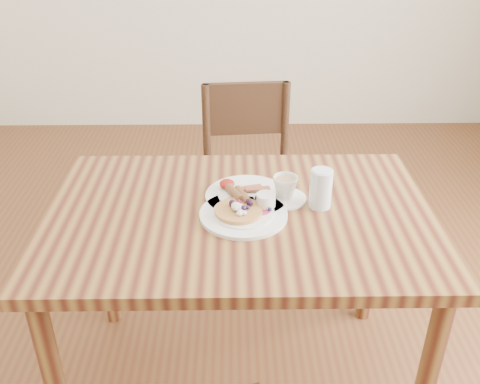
{
  "coord_description": "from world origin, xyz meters",
  "views": [
    {
      "loc": [
        -0.02,
        -1.41,
        1.63
      ],
      "look_at": [
        0.0,
        0.0,
        0.82
      ],
      "focal_mm": 40.0,
      "sensor_mm": 36.0,
      "label": 1
    }
  ],
  "objects": [
    {
      "name": "breakfast_plate",
      "position": [
        0.02,
        0.08,
        0.76
      ],
      "size": [
        0.27,
        0.27,
        0.04
      ],
      "color": "white",
      "rests_on": "dining_table"
    },
    {
      "name": "ground",
      "position": [
        0.0,
        0.0,
        0.0
      ],
      "size": [
        5.0,
        5.0,
        0.0
      ],
      "primitive_type": "plane",
      "color": "brown",
      "rests_on": "ground"
    },
    {
      "name": "water_glass",
      "position": [
        0.25,
        0.03,
        0.81
      ],
      "size": [
        0.07,
        0.07,
        0.13
      ],
      "primitive_type": "cylinder",
      "color": "silver",
      "rests_on": "dining_table"
    },
    {
      "name": "dining_table",
      "position": [
        0.0,
        0.0,
        0.65
      ],
      "size": [
        1.2,
        0.8,
        0.75
      ],
      "color": "brown",
      "rests_on": "ground"
    },
    {
      "name": "teacup_saucer",
      "position": [
        0.14,
        0.07,
        0.79
      ],
      "size": [
        0.14,
        0.14,
        0.08
      ],
      "color": "white",
      "rests_on": "dining_table"
    },
    {
      "name": "chair_far",
      "position": [
        0.05,
        0.72,
        0.49
      ],
      "size": [
        0.45,
        0.45,
        0.88
      ],
      "rotation": [
        0.0,
        0.0,
        3.22
      ],
      "color": "#3E2416",
      "rests_on": "ground"
    },
    {
      "name": "pancake_plate",
      "position": [
        0.01,
        -0.02,
        0.76
      ],
      "size": [
        0.27,
        0.27,
        0.06
      ],
      "color": "white",
      "rests_on": "dining_table"
    }
  ]
}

